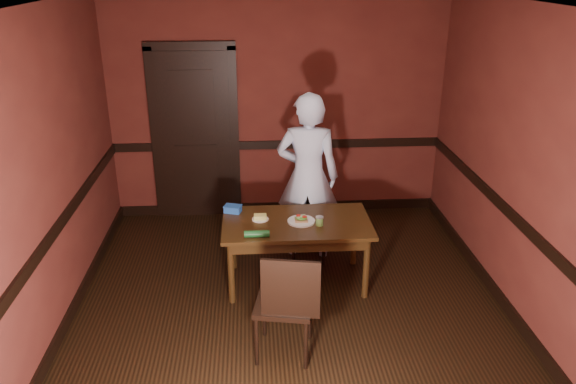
{
  "coord_description": "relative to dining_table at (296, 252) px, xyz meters",
  "views": [
    {
      "loc": [
        -0.31,
        -4.35,
        3.01
      ],
      "look_at": [
        0.0,
        0.35,
        1.05
      ],
      "focal_mm": 35.0,
      "sensor_mm": 36.0,
      "label": 1
    }
  ],
  "objects": [
    {
      "name": "wall_front",
      "position": [
        -0.09,
        -2.77,
        1.01
      ],
      "size": [
        4.0,
        0.02,
        2.7
      ],
      "primitive_type": "cube",
      "color": "#551F19",
      "rests_on": "ground"
    },
    {
      "name": "floor",
      "position": [
        -0.09,
        -0.52,
        -0.34
      ],
      "size": [
        4.0,
        4.5,
        0.01
      ],
      "primitive_type": "cube",
      "color": "black",
      "rests_on": "ground"
    },
    {
      "name": "dado_right",
      "position": [
        1.89,
        -0.52,
        0.56
      ],
      "size": [
        0.03,
        4.5,
        0.1
      ],
      "primitive_type": "cube",
      "color": "black",
      "rests_on": "ground"
    },
    {
      "name": "baseboard_left",
      "position": [
        -2.08,
        -0.52,
        -0.28
      ],
      "size": [
        0.03,
        4.5,
        0.12
      ],
      "primitive_type": "cube",
      "color": "black",
      "rests_on": "ground"
    },
    {
      "name": "wall_back",
      "position": [
        -0.09,
        1.73,
        1.01
      ],
      "size": [
        4.0,
        0.02,
        2.7
      ],
      "primitive_type": "cube",
      "color": "#551F19",
      "rests_on": "ground"
    },
    {
      "name": "chair_far",
      "position": [
        0.19,
        0.5,
        0.07
      ],
      "size": [
        0.44,
        0.44,
        0.82
      ],
      "primitive_type": null,
      "rotation": [
        0.0,
        0.0,
        -0.18
      ],
      "color": "black",
      "rests_on": "floor"
    },
    {
      "name": "sandwich_plate",
      "position": [
        0.04,
        -0.02,
        0.35
      ],
      "size": [
        0.27,
        0.27,
        0.07
      ],
      "rotation": [
        0.0,
        0.0,
        0.11
      ],
      "color": "white",
      "rests_on": "dining_table"
    },
    {
      "name": "dado_back",
      "position": [
        -0.09,
        1.72,
        0.56
      ],
      "size": [
        4.0,
        0.03,
        0.1
      ],
      "primitive_type": "cube",
      "color": "black",
      "rests_on": "ground"
    },
    {
      "name": "cheese_saucer",
      "position": [
        -0.35,
        0.06,
        0.36
      ],
      "size": [
        0.16,
        0.16,
        0.05
      ],
      "rotation": [
        0.0,
        0.0,
        -0.22
      ],
      "color": "white",
      "rests_on": "dining_table"
    },
    {
      "name": "food_tub",
      "position": [
        -0.62,
        0.26,
        0.37
      ],
      "size": [
        0.19,
        0.16,
        0.07
      ],
      "rotation": [
        0.0,
        0.0,
        -0.31
      ],
      "color": "blue",
      "rests_on": "dining_table"
    },
    {
      "name": "baseboard_right",
      "position": [
        1.89,
        -0.52,
        -0.28
      ],
      "size": [
        0.03,
        4.5,
        0.12
      ],
      "primitive_type": "cube",
      "color": "black",
      "rests_on": "ground"
    },
    {
      "name": "ceiling",
      "position": [
        -0.09,
        -0.52,
        2.36
      ],
      "size": [
        4.0,
        4.5,
        0.01
      ],
      "primitive_type": "cube",
      "color": "#ECE7CD",
      "rests_on": "ground"
    },
    {
      "name": "wall_left",
      "position": [
        -2.09,
        -0.52,
        1.01
      ],
      "size": [
        0.02,
        4.5,
        2.7
      ],
      "primitive_type": "cube",
      "color": "#551F19",
      "rests_on": "ground"
    },
    {
      "name": "wrapped_veg",
      "position": [
        -0.39,
        -0.31,
        0.37
      ],
      "size": [
        0.23,
        0.07,
        0.06
      ],
      "primitive_type": "cylinder",
      "rotation": [
        0.0,
        1.57,
        -0.01
      ],
      "color": "#164A1F",
      "rests_on": "dining_table"
    },
    {
      "name": "baseboard_back",
      "position": [
        -0.09,
        1.72,
        -0.28
      ],
      "size": [
        4.0,
        0.03,
        0.12
      ],
      "primitive_type": "cube",
      "color": "black",
      "rests_on": "ground"
    },
    {
      "name": "door",
      "position": [
        -1.09,
        1.7,
        0.76
      ],
      "size": [
        1.05,
        0.07,
        2.2
      ],
      "color": "black",
      "rests_on": "ground"
    },
    {
      "name": "person",
      "position": [
        0.16,
        0.6,
        0.56
      ],
      "size": [
        0.72,
        0.53,
        1.8
      ],
      "primitive_type": "imported",
      "rotation": [
        0.0,
        0.0,
        2.97
      ],
      "color": "silver",
      "rests_on": "floor"
    },
    {
      "name": "chair_near",
      "position": [
        -0.19,
        -1.08,
        0.15
      ],
      "size": [
        0.52,
        0.52,
        0.97
      ],
      "primitive_type": null,
      "rotation": [
        0.0,
        0.0,
        2.96
      ],
      "color": "black",
      "rests_on": "floor"
    },
    {
      "name": "sauce_jar",
      "position": [
        0.21,
        -0.1,
        0.38
      ],
      "size": [
        0.08,
        0.08,
        0.09
      ],
      "rotation": [
        0.0,
        0.0,
        0.23
      ],
      "color": "#639040",
      "rests_on": "dining_table"
    },
    {
      "name": "wall_right",
      "position": [
        1.91,
        -0.52,
        1.01
      ],
      "size": [
        0.02,
        4.5,
        2.7
      ],
      "primitive_type": "cube",
      "color": "#551F19",
      "rests_on": "ground"
    },
    {
      "name": "dado_left",
      "position": [
        -2.08,
        -0.52,
        0.56
      ],
      "size": [
        0.03,
        4.5,
        0.1
      ],
      "primitive_type": "cube",
      "color": "black",
      "rests_on": "ground"
    },
    {
      "name": "dining_table",
      "position": [
        0.0,
        0.0,
        0.0
      ],
      "size": [
        1.43,
        0.81,
        0.67
      ],
      "primitive_type": "cube",
      "rotation": [
        0.0,
        0.0,
        0.0
      ],
      "color": "#301D0C",
      "rests_on": "floor"
    }
  ]
}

